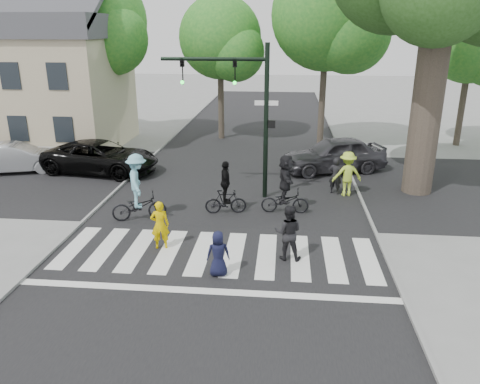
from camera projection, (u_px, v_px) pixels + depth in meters
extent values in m
plane|color=gray|center=(212.00, 269.00, 13.30)|extent=(120.00, 120.00, 0.00)
cube|color=black|center=(232.00, 206.00, 17.99)|extent=(10.00, 70.00, 0.01)
cube|color=black|center=(240.00, 182.00, 20.81)|extent=(70.00, 10.00, 0.01)
cube|color=gray|center=(105.00, 201.00, 18.44)|extent=(0.10, 70.00, 0.10)
cube|color=gray|center=(366.00, 210.00, 17.52)|extent=(0.10, 70.00, 0.10)
cube|color=silver|center=(75.00, 247.00, 14.64)|extent=(0.55, 3.00, 0.01)
cube|color=silver|center=(106.00, 248.00, 14.55)|extent=(0.55, 3.00, 0.01)
cube|color=silver|center=(137.00, 249.00, 14.46)|extent=(0.55, 3.00, 0.01)
cube|color=silver|center=(169.00, 251.00, 14.37)|extent=(0.55, 3.00, 0.01)
cube|color=silver|center=(201.00, 252.00, 14.28)|extent=(0.55, 3.00, 0.01)
cube|color=silver|center=(234.00, 254.00, 14.19)|extent=(0.55, 3.00, 0.01)
cube|color=silver|center=(267.00, 255.00, 14.10)|extent=(0.55, 3.00, 0.01)
cube|color=silver|center=(300.00, 257.00, 14.01)|extent=(0.55, 3.00, 0.01)
cube|color=silver|center=(334.00, 258.00, 13.92)|extent=(0.55, 3.00, 0.01)
cube|color=silver|center=(368.00, 260.00, 13.82)|extent=(0.55, 3.00, 0.01)
cube|color=silver|center=(205.00, 291.00, 12.17)|extent=(10.00, 0.30, 0.01)
cylinder|color=black|center=(266.00, 124.00, 18.02)|extent=(0.18, 0.18, 6.00)
cylinder|color=black|center=(214.00, 59.00, 17.41)|extent=(4.00, 0.14, 0.14)
imported|color=black|center=(235.00, 72.00, 17.49)|extent=(0.16, 0.20, 1.00)
sphere|color=#19E533|center=(235.00, 83.00, 17.51)|extent=(0.14, 0.14, 0.14)
imported|color=black|center=(182.00, 71.00, 17.67)|extent=(0.16, 0.20, 1.00)
sphere|color=#19E533|center=(182.00, 82.00, 17.69)|extent=(0.14, 0.14, 0.14)
cube|color=black|center=(272.00, 124.00, 18.00)|extent=(0.28, 0.18, 0.30)
cube|color=#FF660C|center=(275.00, 124.00, 17.99)|extent=(0.02, 0.14, 0.20)
cube|color=white|center=(266.00, 103.00, 17.76)|extent=(0.90, 0.04, 0.18)
cylinder|color=brown|center=(427.00, 108.00, 18.51)|extent=(1.20, 1.20, 7.00)
cylinder|color=brown|center=(447.00, 28.00, 17.30)|extent=(1.29, 1.74, 2.93)
cylinder|color=brown|center=(27.00, 89.00, 28.81)|extent=(0.36, 0.36, 5.95)
sphere|color=#217224|center=(18.00, 30.00, 27.69)|extent=(5.20, 5.20, 5.20)
sphere|color=#217224|center=(30.00, 46.00, 27.14)|extent=(3.64, 3.64, 3.64)
cylinder|color=brown|center=(102.00, 87.00, 27.81)|extent=(0.36, 0.36, 6.44)
sphere|color=#217224|center=(96.00, 21.00, 26.59)|extent=(5.80, 5.80, 5.80)
sphere|color=#217224|center=(111.00, 38.00, 25.97)|extent=(4.06, 4.06, 4.06)
cylinder|color=brown|center=(221.00, 93.00, 28.34)|extent=(0.36, 0.36, 5.60)
sphere|color=#217224|center=(220.00, 37.00, 27.29)|extent=(4.80, 4.80, 4.80)
sphere|color=#217224|center=(235.00, 52.00, 26.79)|extent=(3.36, 3.36, 3.36)
cylinder|color=brown|center=(323.00, 87.00, 26.39)|extent=(0.36, 0.36, 6.72)
sphere|color=#217224|center=(327.00, 14.00, 25.12)|extent=(6.00, 6.00, 6.00)
sphere|color=#217224|center=(350.00, 33.00, 24.49)|extent=(4.20, 4.20, 4.20)
cylinder|color=brown|center=(463.00, 98.00, 26.62)|extent=(0.36, 0.36, 5.46)
sphere|color=#217224|center=(472.00, 41.00, 25.59)|extent=(4.60, 4.60, 4.60)
cube|color=beige|center=(48.00, 93.00, 26.51)|extent=(8.00, 7.00, 6.00)
cube|color=#47474C|center=(39.00, 26.00, 25.32)|extent=(8.40, 7.40, 1.20)
cube|color=#47474C|center=(18.00, 5.00, 23.25)|extent=(8.40, 3.69, 2.44)
cube|color=#47474C|center=(53.00, 8.00, 26.73)|extent=(8.40, 3.69, 2.44)
cube|color=black|center=(18.00, 129.00, 23.63)|extent=(1.00, 0.06, 1.30)
cube|color=black|center=(10.00, 76.00, 22.77)|extent=(1.00, 0.06, 1.30)
cube|color=black|center=(64.00, 129.00, 23.41)|extent=(1.00, 0.06, 1.30)
cube|color=black|center=(57.00, 76.00, 22.55)|extent=(1.00, 0.06, 1.30)
cube|color=gray|center=(48.00, 156.00, 23.66)|extent=(2.00, 1.20, 0.80)
imported|color=#DDB600|center=(160.00, 225.00, 14.33)|extent=(0.64, 0.49, 1.55)
imported|color=black|center=(218.00, 254.00, 12.76)|extent=(0.71, 0.53, 1.31)
imported|color=black|center=(288.00, 232.00, 13.63)|extent=(0.86, 0.69, 1.70)
imported|color=black|center=(139.00, 206.00, 16.59)|extent=(2.02, 1.21, 1.00)
imported|color=#74B7C8|center=(137.00, 181.00, 16.28)|extent=(1.06, 1.40, 1.91)
imported|color=black|center=(226.00, 202.00, 17.18)|extent=(1.57, 0.67, 0.92)
imported|color=black|center=(225.00, 182.00, 16.94)|extent=(0.53, 0.98, 1.58)
imported|color=black|center=(285.00, 201.00, 17.24)|extent=(1.76, 0.63, 0.92)
imported|color=black|center=(286.00, 178.00, 16.95)|extent=(0.54, 1.64, 1.76)
imported|color=black|center=(101.00, 157.00, 22.03)|extent=(5.72, 3.30, 1.50)
imported|color=#AEB0B4|center=(16.00, 158.00, 22.13)|extent=(4.46, 2.68, 1.39)
imported|color=#38373C|center=(334.00, 154.00, 22.17)|extent=(5.25, 3.39, 1.66)
imported|color=#B5D837|center=(347.00, 174.00, 18.89)|extent=(1.29, 0.89, 1.84)
imported|color=black|center=(335.00, 176.00, 19.15)|extent=(0.66, 0.56, 1.53)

